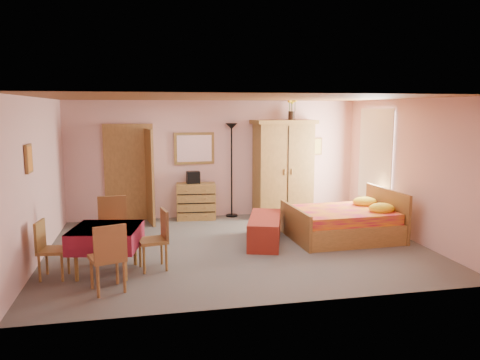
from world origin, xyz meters
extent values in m
plane|color=slate|center=(0.00, 0.00, 0.00)|extent=(6.50, 6.50, 0.00)
plane|color=brown|center=(0.00, 0.00, 2.60)|extent=(6.50, 6.50, 0.00)
cube|color=#D9A29D|center=(0.00, 2.50, 1.30)|extent=(6.50, 0.10, 2.60)
cube|color=#D9A29D|center=(0.00, -2.50, 1.30)|extent=(6.50, 0.10, 2.60)
cube|color=#D9A29D|center=(-3.25, 0.00, 1.30)|extent=(0.10, 5.00, 2.60)
cube|color=#D9A29D|center=(3.25, 0.00, 1.30)|extent=(0.10, 5.00, 2.60)
cube|color=#9E6B35|center=(-1.90, 2.47, 1.02)|extent=(1.06, 0.12, 2.15)
cube|color=white|center=(3.21, 1.20, 1.45)|extent=(0.08, 1.40, 1.95)
cube|color=orange|center=(-3.22, -0.60, 1.70)|extent=(0.04, 0.32, 0.42)
cube|color=#D8BF59|center=(2.35, 2.47, 1.55)|extent=(0.30, 0.04, 0.40)
cube|color=olive|center=(-0.48, 2.27, 0.40)|extent=(0.88, 0.49, 0.80)
cube|color=silver|center=(-0.48, 2.48, 1.55)|extent=(0.89, 0.10, 0.70)
cube|color=black|center=(-0.54, 2.29, 0.93)|extent=(0.29, 0.22, 0.26)
cube|color=black|center=(0.34, 2.38, 1.05)|extent=(0.34, 0.34, 2.10)
cube|color=olive|center=(1.48, 2.20, 1.09)|extent=(1.44, 0.82, 2.17)
cube|color=yellow|center=(1.68, 2.26, 2.43)|extent=(0.22, 0.22, 0.52)
cube|color=#C61348|center=(2.03, 0.17, 0.45)|extent=(2.00, 1.60, 0.90)
cube|color=maroon|center=(0.53, 0.16, 0.24)|extent=(0.95, 1.55, 0.48)
cube|color=maroon|center=(-2.16, -0.88, 0.35)|extent=(1.11, 1.11, 0.69)
cube|color=#9B6434|center=(-2.10, -1.62, 0.47)|extent=(0.54, 0.54, 0.94)
cube|color=olive|center=(-2.11, -0.24, 0.50)|extent=(0.47, 0.47, 1.00)
cube|color=#A47037|center=(-2.89, -0.96, 0.42)|extent=(0.43, 0.43, 0.84)
cube|color=olive|center=(-1.49, -0.86, 0.45)|extent=(0.48, 0.48, 0.91)
camera|label=1|loc=(-1.58, -7.83, 2.42)|focal=35.00mm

